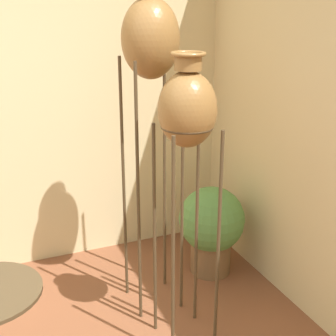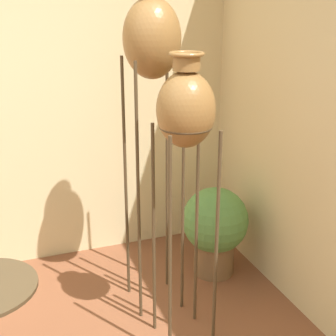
{
  "view_description": "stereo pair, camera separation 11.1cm",
  "coord_description": "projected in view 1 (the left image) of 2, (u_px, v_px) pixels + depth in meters",
  "views": [
    {
      "loc": [
        0.2,
        -1.39,
        1.92
      ],
      "look_at": [
        1.18,
        0.97,
        1.03
      ],
      "focal_mm": 50.0,
      "sensor_mm": 36.0,
      "label": 1
    },
    {
      "loc": [
        0.3,
        -1.43,
        1.92
      ],
      "look_at": [
        1.18,
        0.97,
        1.03
      ],
      "focal_mm": 50.0,
      "sensor_mm": 36.0,
      "label": 2
    }
  ],
  "objects": [
    {
      "name": "vase_stand_medium",
      "position": [
        187.0,
        115.0,
        2.41
      ],
      "size": [
        0.31,
        0.31,
        1.7
      ],
      "color": "#473823",
      "rests_on": "ground_plane"
    },
    {
      "name": "vase_stand_tall",
      "position": [
        150.0,
        45.0,
        2.66
      ],
      "size": [
        0.34,
        0.34,
        2.05
      ],
      "color": "#473823",
      "rests_on": "ground_plane"
    },
    {
      "name": "potted_plant",
      "position": [
        211.0,
        226.0,
        3.45
      ],
      "size": [
        0.49,
        0.49,
        0.67
      ],
      "color": "brown",
      "rests_on": "ground_plane"
    }
  ]
}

